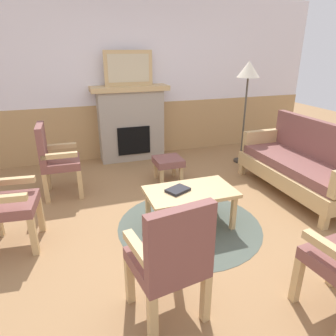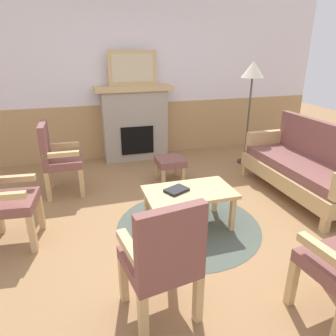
# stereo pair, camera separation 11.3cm
# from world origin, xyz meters

# --- Properties ---
(ground_plane) EXTENTS (14.00, 14.00, 0.00)m
(ground_plane) POSITION_xyz_m (0.00, 0.00, 0.00)
(ground_plane) COLOR #997047
(wall_back) EXTENTS (7.20, 0.14, 2.70)m
(wall_back) POSITION_xyz_m (0.00, 2.60, 1.31)
(wall_back) COLOR white
(wall_back) RESTS_ON ground_plane
(fireplace) EXTENTS (1.30, 0.44, 1.28)m
(fireplace) POSITION_xyz_m (0.00, 2.35, 0.65)
(fireplace) COLOR #A39989
(fireplace) RESTS_ON ground_plane
(framed_picture) EXTENTS (0.80, 0.04, 0.56)m
(framed_picture) POSITION_xyz_m (0.00, 2.35, 1.56)
(framed_picture) COLOR tan
(framed_picture) RESTS_ON fireplace
(couch) EXTENTS (0.70, 1.80, 0.98)m
(couch) POSITION_xyz_m (1.84, 0.22, 0.40)
(couch) COLOR tan
(couch) RESTS_ON ground_plane
(coffee_table) EXTENTS (0.96, 0.56, 0.44)m
(coffee_table) POSITION_xyz_m (0.11, -0.08, 0.39)
(coffee_table) COLOR tan
(coffee_table) RESTS_ON ground_plane
(round_rug) EXTENTS (1.61, 1.61, 0.01)m
(round_rug) POSITION_xyz_m (0.11, -0.08, 0.00)
(round_rug) COLOR #4C564C
(round_rug) RESTS_ON ground_plane
(book_on_table) EXTENTS (0.29, 0.26, 0.03)m
(book_on_table) POSITION_xyz_m (-0.03, -0.06, 0.46)
(book_on_table) COLOR black
(book_on_table) RESTS_ON coffee_table
(footstool) EXTENTS (0.40, 0.40, 0.36)m
(footstool) POSITION_xyz_m (0.29, 1.18, 0.28)
(footstool) COLOR tan
(footstool) RESTS_ON ground_plane
(armchair_near_fireplace) EXTENTS (0.53, 0.53, 0.98)m
(armchair_near_fireplace) POSITION_xyz_m (-1.76, 0.16, 0.54)
(armchair_near_fireplace) COLOR tan
(armchair_near_fireplace) RESTS_ON ground_plane
(armchair_by_window_left) EXTENTS (0.49, 0.49, 0.98)m
(armchair_by_window_left) POSITION_xyz_m (-1.27, 1.22, 0.54)
(armchair_by_window_left) COLOR tan
(armchair_by_window_left) RESTS_ON ground_plane
(armchair_front_left) EXTENTS (0.55, 0.55, 0.98)m
(armchair_front_left) POSITION_xyz_m (-0.51, -1.20, 0.54)
(armchair_front_left) COLOR tan
(armchair_front_left) RESTS_ON ground_plane
(floor_lamp_by_couch) EXTENTS (0.36, 0.36, 1.68)m
(floor_lamp_by_couch) POSITION_xyz_m (1.76, 1.56, 1.45)
(floor_lamp_by_couch) COLOR #332D28
(floor_lamp_by_couch) RESTS_ON ground_plane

